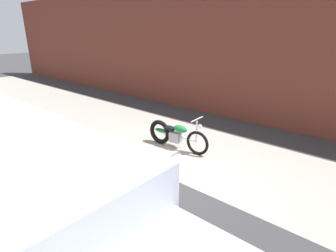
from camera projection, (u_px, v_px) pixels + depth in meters
ground_plane at (157, 172)px, 6.46m from camera, size 80.00×80.00×0.00m
sidewalk_slab at (199, 149)px, 7.71m from camera, size 36.00×3.50×0.01m
brick_building_wall at (259, 51)px, 9.31m from camera, size 36.00×0.50×5.10m
motorcycle_green at (173, 134)px, 7.73m from camera, size 2.01×0.58×1.03m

